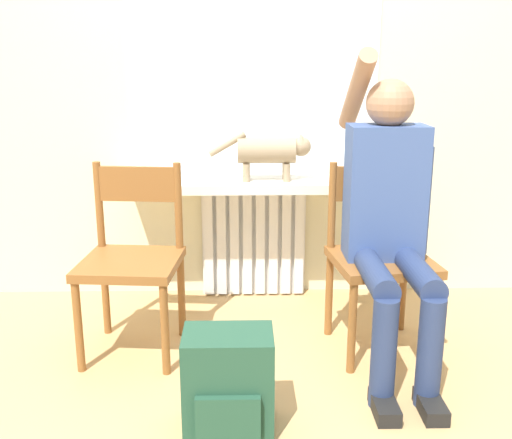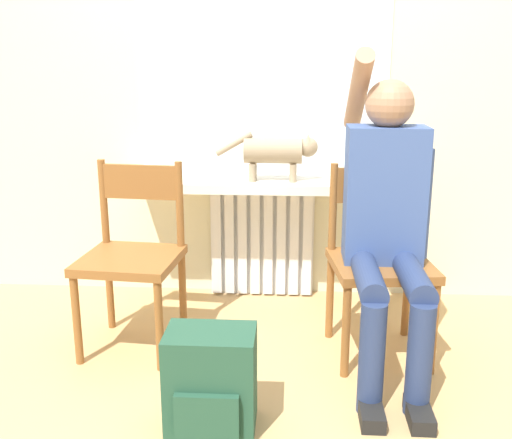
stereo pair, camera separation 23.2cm
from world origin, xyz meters
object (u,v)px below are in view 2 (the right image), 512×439
at_px(chair_left, 133,253).
at_px(backpack, 211,381).
at_px(person, 387,214).
at_px(chair_right, 379,258).
at_px(cat, 277,151).

bearing_deg(chair_left, backpack, -50.30).
height_order(chair_left, person, person).
bearing_deg(person, chair_right, 92.58).
bearing_deg(chair_right, cat, 126.12).
xyz_separation_m(person, cat, (-0.48, 0.63, 0.17)).
distance_m(chair_right, cat, 0.81).
distance_m(chair_left, backpack, 0.83).
bearing_deg(cat, backpack, -100.03).
bearing_deg(chair_left, person, -1.02).
distance_m(chair_left, person, 1.17).
height_order(chair_left, chair_right, same).
relative_size(chair_right, backpack, 2.27).
bearing_deg(backpack, cat, 79.97).
relative_size(person, cat, 2.56).
bearing_deg(cat, chair_left, -141.95).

